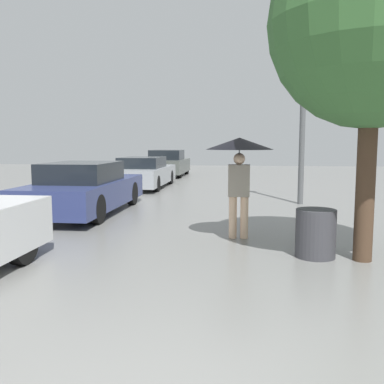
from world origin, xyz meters
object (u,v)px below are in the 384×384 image
Objects in this scene: trash_bin at (316,233)px; pedestrian at (239,154)px; parked_car_second at (85,189)px; street_lamp at (303,93)px; tree at (373,25)px; parked_car_third at (144,173)px; parked_car_farthest at (167,164)px.

pedestrian is at bearing 135.21° from trash_bin.
street_lamp reaches higher than parked_car_second.
trash_bin is at bearing 170.15° from tree.
trash_bin is at bearing -44.79° from pedestrian.
parked_car_second is 0.91× the size of street_lamp.
parked_car_third is 1.11× the size of parked_car_farthest.
parked_car_second is 6.33× the size of trash_bin.
street_lamp is (-0.14, 5.79, -0.26)m from tree.
parked_car_second is 1.12× the size of parked_car_farthest.
street_lamp is (5.36, -3.81, 2.49)m from parked_car_third.
parked_car_second is 7.15m from tree.
parked_car_third is at bearing 113.91° from pedestrian.
trash_bin is at bearing -62.91° from parked_car_third.
parked_car_third is 5.74m from parked_car_farthest.
parked_car_second is (-3.74, 2.35, -0.91)m from pedestrian.
tree is at bearing -34.90° from pedestrian.
parked_car_second reaches higher than trash_bin.
pedestrian is at bearing -32.23° from parked_car_second.
parked_car_second is 6.32m from street_lamp.
street_lamp reaches higher than trash_bin.
trash_bin is at bearing -95.10° from street_lamp.
street_lamp is at bearing -35.42° from parked_car_third.
parked_car_farthest is 11.27m from street_lamp.
parked_car_farthest is at bearing 110.08° from tree.
pedestrian is 2.49× the size of trash_bin.
parked_car_third is (0.04, 5.99, -0.03)m from parked_car_second.
pedestrian is at bearing 145.10° from tree.
parked_car_farthest is 16.56m from tree.
tree is 3.02m from trash_bin.
parked_car_third is 7.04m from street_lamp.
pedestrian is 0.39× the size of parked_car_second.
tree is 0.95× the size of street_lamp.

